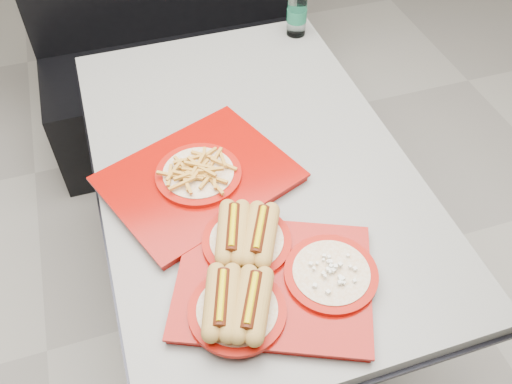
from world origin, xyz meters
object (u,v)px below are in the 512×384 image
object	(u,v)px
diner_table	(252,197)
tray_far	(199,176)
tray_near	(266,274)
water_bottle	(297,9)
booth_bench	(183,57)

from	to	relation	value
diner_table	tray_far	distance (m)	0.26
tray_near	diner_table	bearing A→B (deg)	77.19
tray_near	water_bottle	bearing A→B (deg)	65.61
booth_bench	tray_far	size ratio (longest dim) A/B	2.22
water_bottle	tray_near	bearing A→B (deg)	-114.39
water_bottle	booth_bench	bearing A→B (deg)	126.94
diner_table	water_bottle	xyz separation A→B (m)	(0.37, 0.60, 0.27)
booth_bench	water_bottle	world-z (taller)	booth_bench
tray_near	tray_far	bearing A→B (deg)	101.10
tray_near	water_bottle	world-z (taller)	water_bottle
diner_table	booth_bench	world-z (taller)	booth_bench
diner_table	tray_near	world-z (taller)	tray_near
tray_far	water_bottle	xyz separation A→B (m)	(0.54, 0.64, 0.07)
tray_near	tray_far	world-z (taller)	tray_near
diner_table	water_bottle	distance (m)	0.76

